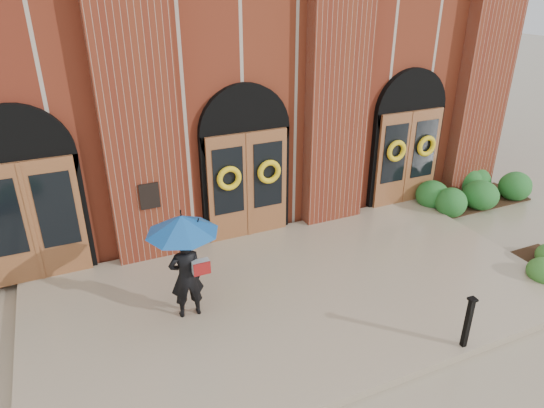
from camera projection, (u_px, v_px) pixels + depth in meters
ground at (301, 302)px, 9.39m from camera, size 90.00×90.00×0.00m
landing at (297, 294)px, 9.48m from camera, size 10.00×5.30×0.15m
church_building at (175, 54)px, 15.15m from camera, size 16.20×12.53×7.00m
man_with_umbrella at (184, 247)px, 8.23m from camera, size 1.31×1.31×2.00m
metal_post at (468, 321)px, 7.85m from camera, size 0.13×0.13×0.95m
hedge_wall_right at (474, 189)px, 13.47m from camera, size 2.83×1.13×0.73m
hedge_front_right at (543, 258)px, 10.38m from camera, size 1.43×1.22×0.50m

